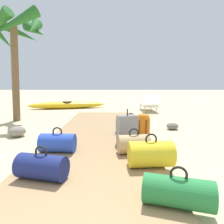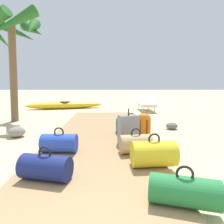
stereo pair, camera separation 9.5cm
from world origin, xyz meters
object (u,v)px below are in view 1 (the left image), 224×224
object	(u,v)px
duffel_bag_navy	(42,167)
duffel_bag_blue	(58,143)
duffel_bag_yellow	(151,154)
backpack_orange	(143,126)
suitcase_grey	(127,130)
palm_tree_far_left	(14,33)
duffel_bag_tan	(134,144)
lounge_chair	(149,104)
kayak	(67,105)
duffel_bag_teal	(131,125)
duffel_bag_green	(178,192)

from	to	relation	value
duffel_bag_navy	duffel_bag_blue	distance (m)	0.97
duffel_bag_yellow	backpack_orange	world-z (taller)	backpack_orange
suitcase_grey	palm_tree_far_left	world-z (taller)	palm_tree_far_left
palm_tree_far_left	duffel_bag_navy	bearing A→B (deg)	-62.89
backpack_orange	duffel_bag_navy	bearing A→B (deg)	-129.57
duffel_bag_tan	lounge_chair	xyz separation A→B (m)	(1.21, 5.51, 0.09)
palm_tree_far_left	lounge_chair	distance (m)	5.60
duffel_bag_yellow	duffel_bag_navy	size ratio (longest dim) A/B	0.97
suitcase_grey	lounge_chair	xyz separation A→B (m)	(1.28, 4.99, -0.02)
suitcase_grey	kayak	bearing A→B (deg)	112.12
palm_tree_far_left	kayak	size ratio (longest dim) A/B	0.96
duffel_bag_yellow	kayak	xyz separation A→B (m)	(-2.64, 6.95, -0.09)
backpack_orange	duffel_bag_blue	size ratio (longest dim) A/B	0.88
suitcase_grey	backpack_orange	distance (m)	0.48
duffel_bag_yellow	suitcase_grey	xyz separation A→B (m)	(-0.24, 1.06, 0.09)
duffel_bag_tan	duffel_bag_navy	bearing A→B (deg)	-142.87
duffel_bag_tan	lounge_chair	distance (m)	5.64
lounge_chair	duffel_bag_navy	bearing A→B (deg)	-110.54
backpack_orange	duffel_bag_blue	world-z (taller)	backpack_orange
duffel_bag_teal	suitcase_grey	world-z (taller)	suitcase_grey
backpack_orange	lounge_chair	distance (m)	4.74
duffel_bag_tan	palm_tree_far_left	bearing A→B (deg)	134.83
suitcase_grey	duffel_bag_navy	size ratio (longest dim) A/B	1.03
duffel_bag_navy	backpack_orange	bearing A→B (deg)	50.43
duffel_bag_tan	duffel_bag_blue	size ratio (longest dim) A/B	0.92
duffel_bag_teal	palm_tree_far_left	bearing A→B (deg)	149.85
kayak	duffel_bag_tan	bearing A→B (deg)	-68.99
duffel_bag_teal	duffel_bag_navy	world-z (taller)	duffel_bag_teal
backpack_orange	lounge_chair	size ratio (longest dim) A/B	0.33
lounge_chair	kayak	bearing A→B (deg)	166.12
duffel_bag_yellow	duffel_bag_teal	bearing A→B (deg)	92.76
duffel_bag_yellow	duffel_bag_tan	xyz separation A→B (m)	(-0.18, 0.54, -0.02)
palm_tree_far_left	kayak	world-z (taller)	palm_tree_far_left
duffel_bag_teal	duffel_bag_blue	world-z (taller)	duffel_bag_teal
duffel_bag_tan	lounge_chair	bearing A→B (deg)	77.58
duffel_bag_navy	suitcase_grey	bearing A→B (deg)	51.79
duffel_bag_green	palm_tree_far_left	distance (m)	6.59
lounge_chair	duffel_bag_green	bearing A→B (deg)	-97.82
duffel_bag_yellow	duffel_bag_green	xyz separation A→B (m)	(0.08, -0.92, -0.04)
suitcase_grey	lounge_chair	size ratio (longest dim) A/B	0.42
duffel_bag_blue	kayak	size ratio (longest dim) A/B	0.17
palm_tree_far_left	lounge_chair	bearing A→B (deg)	24.36
duffel_bag_yellow	duffel_bag_teal	xyz separation A→B (m)	(-0.09, 1.93, -0.01)
lounge_chair	duffel_bag_yellow	bearing A→B (deg)	-99.73
duffel_bag_blue	lounge_chair	world-z (taller)	lounge_chair
duffel_bag_tan	palm_tree_far_left	xyz separation A→B (m)	(-3.40, 3.42, 2.49)
duffel_bag_green	duffel_bag_tan	bearing A→B (deg)	100.04
duffel_bag_navy	kayak	bearing A→B (deg)	99.89
duffel_bag_teal	backpack_orange	world-z (taller)	backpack_orange
duffel_bag_navy	backpack_orange	xyz separation A→B (m)	(1.46, 1.77, 0.12)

